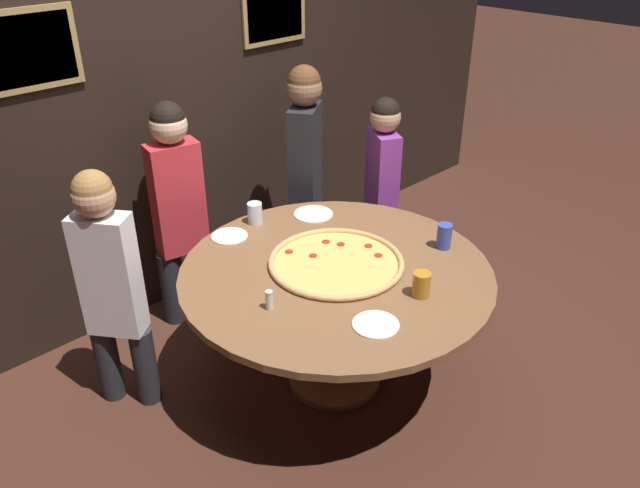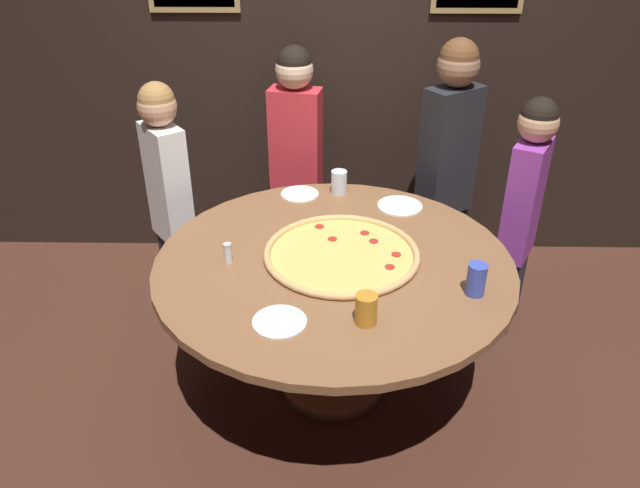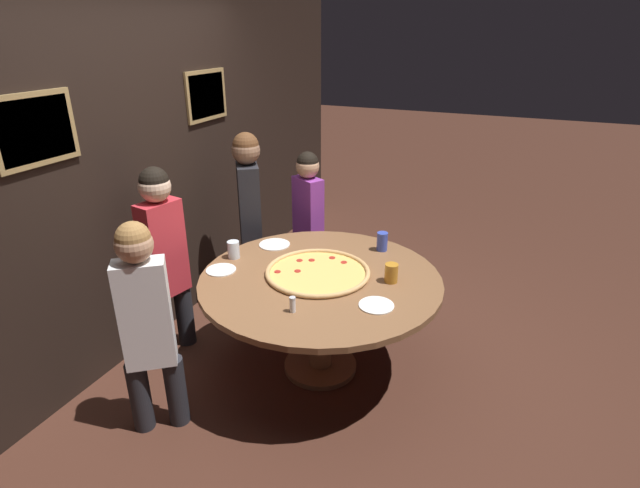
{
  "view_description": "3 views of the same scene",
  "coord_description": "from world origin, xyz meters",
  "views": [
    {
      "loc": [
        -1.96,
        -1.89,
        2.44
      ],
      "look_at": [
        -0.09,
        0.02,
        0.92
      ],
      "focal_mm": 35.0,
      "sensor_mm": 36.0,
      "label": 1
    },
    {
      "loc": [
        -0.02,
        -2.37,
        2.23
      ],
      "look_at": [
        -0.06,
        -0.01,
        0.83
      ],
      "focal_mm": 35.0,
      "sensor_mm": 36.0,
      "label": 2
    },
    {
      "loc": [
        -2.71,
        -1.17,
        2.28
      ],
      "look_at": [
        0.03,
        0.02,
        0.96
      ],
      "focal_mm": 28.0,
      "sensor_mm": 36.0,
      "label": 3
    }
  ],
  "objects": [
    {
      "name": "diner_far_left",
      "position": [
        0.65,
        0.92,
        0.86
      ],
      "size": [
        0.39,
        0.33,
        1.51
      ],
      "rotation": [
        0.0,
        0.0,
        -2.53
      ],
      "color": "#232328",
      "rests_on": "ground_plane"
    },
    {
      "name": "white_plate_left_side",
      "position": [
        -0.21,
        -0.46,
        0.74
      ],
      "size": [
        0.21,
        0.21,
        0.01
      ],
      "primitive_type": "cylinder",
      "color": "white",
      "rests_on": "dining_table"
    },
    {
      "name": "ground_plane",
      "position": [
        0.0,
        0.0,
        0.0
      ],
      "size": [
        24.0,
        24.0,
        0.0
      ],
      "primitive_type": "plane",
      "color": "#422319"
    },
    {
      "name": "white_plate_far_back",
      "position": [
        -0.18,
        0.66,
        0.74
      ],
      "size": [
        0.2,
        0.2,
        0.01
      ],
      "primitive_type": "cylinder",
      "color": "white",
      "rests_on": "dining_table"
    },
    {
      "name": "condiment_shaker",
      "position": [
        -0.47,
        -0.03,
        0.79
      ],
      "size": [
        0.04,
        0.04,
        0.1
      ],
      "color": "silver",
      "rests_on": "dining_table"
    },
    {
      "name": "drink_cup_centre_back",
      "position": [
        0.03,
        0.69,
        0.8
      ],
      "size": [
        0.09,
        0.09,
        0.13
      ],
      "primitive_type": "cylinder",
      "color": "silver",
      "rests_on": "dining_table"
    },
    {
      "name": "giant_pizza",
      "position": [
        0.03,
        0.03,
        0.75
      ],
      "size": [
        0.71,
        0.71,
        0.03
      ],
      "color": "#EAB75B",
      "rests_on": "dining_table"
    },
    {
      "name": "diner_far_right",
      "position": [
        0.99,
        0.54,
        0.75
      ],
      "size": [
        0.26,
        0.35,
        1.32
      ],
      "rotation": [
        0.0,
        0.0,
        -2.07
      ],
      "color": "#232328",
      "rests_on": "ground_plane"
    },
    {
      "name": "dining_table",
      "position": [
        0.0,
        0.0,
        0.61
      ],
      "size": [
        1.62,
        1.62,
        0.74
      ],
      "color": "brown",
      "rests_on": "ground_plane"
    },
    {
      "name": "white_plate_near_front",
      "position": [
        0.34,
        0.53,
        0.74
      ],
      "size": [
        0.23,
        0.23,
        0.01
      ],
      "primitive_type": "cylinder",
      "color": "white",
      "rests_on": "dining_table"
    },
    {
      "name": "drink_cup_beside_pizza",
      "position": [
        0.12,
        -0.45,
        0.8
      ],
      "size": [
        0.09,
        0.09,
        0.13
      ],
      "primitive_type": "cylinder",
      "color": "#BC7A23",
      "rests_on": "dining_table"
    },
    {
      "name": "diner_side_left",
      "position": [
        -0.22,
        1.1,
        0.81
      ],
      "size": [
        0.37,
        0.21,
        1.43
      ],
      "rotation": [
        0.0,
        0.0,
        2.94
      ],
      "color": "#232328",
      "rests_on": "ground_plane"
    },
    {
      "name": "diner_centre_back",
      "position": [
        -0.9,
        0.68,
        0.76
      ],
      "size": [
        0.3,
        0.34,
        1.35
      ],
      "rotation": [
        0.0,
        0.0,
        2.22
      ],
      "color": "#232328",
      "rests_on": "ground_plane"
    },
    {
      "name": "drink_cup_far_right",
      "position": [
        0.58,
        -0.25,
        0.81
      ],
      "size": [
        0.08,
        0.08,
        0.14
      ],
      "primitive_type": "cylinder",
      "color": "#384CB7",
      "rests_on": "dining_table"
    },
    {
      "name": "back_wall",
      "position": [
        0.0,
        1.41,
        1.3
      ],
      "size": [
        6.4,
        0.08,
        2.6
      ],
      "color": "black",
      "rests_on": "ground_plane"
    }
  ]
}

